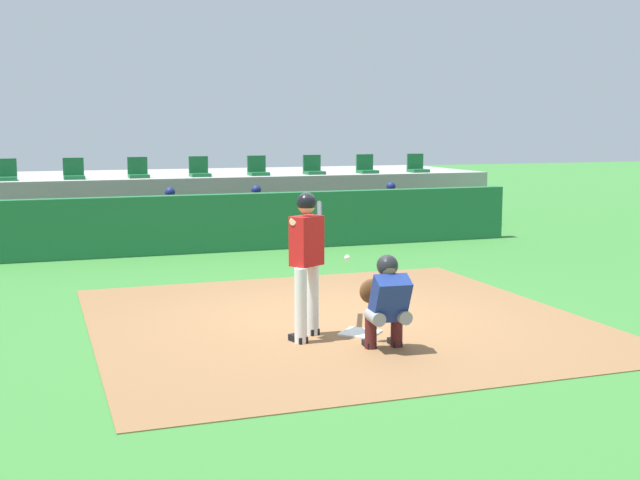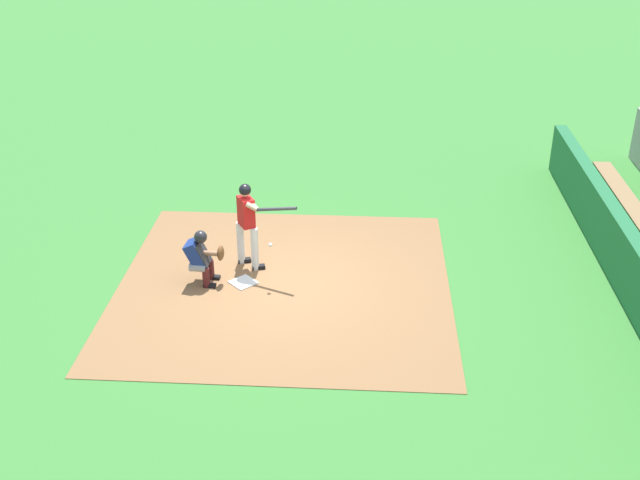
{
  "view_description": "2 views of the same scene",
  "coord_description": "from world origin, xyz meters",
  "px_view_note": "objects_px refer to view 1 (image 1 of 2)",
  "views": [
    {
      "loc": [
        -3.76,
        -9.94,
        2.57
      ],
      "look_at": [
        0.0,
        0.7,
        1.0
      ],
      "focal_mm": 45.54,
      "sensor_mm": 36.0,
      "label": 1
    },
    {
      "loc": [
        13.03,
        1.51,
        7.65
      ],
      "look_at": [
        0.0,
        0.7,
        1.0
      ],
      "focal_mm": 43.75,
      "sensor_mm": 36.0,
      "label": 2
    }
  ],
  "objects_px": {
    "dugout_player_1": "(258,214)",
    "stadium_seat_3": "(138,172)",
    "stadium_seat_6": "(313,169)",
    "stadium_seat_8": "(417,167)",
    "home_plate": "(360,333)",
    "stadium_seat_5": "(258,170)",
    "stadium_seat_2": "(74,173)",
    "batter_at_plate": "(307,255)",
    "stadium_seat_7": "(366,168)",
    "stadium_seat_1": "(6,174)",
    "dugout_player_2": "(393,209)",
    "stadium_seat_4": "(199,171)",
    "dugout_player_0": "(172,217)",
    "catcher_crouched": "(386,299)"
  },
  "relations": [
    {
      "from": "dugout_player_1",
      "to": "stadium_seat_3",
      "type": "relative_size",
      "value": 2.71
    },
    {
      "from": "stadium_seat_6",
      "to": "stadium_seat_8",
      "type": "distance_m",
      "value": 2.89
    },
    {
      "from": "home_plate",
      "to": "stadium_seat_5",
      "type": "xyz_separation_m",
      "value": [
        1.44,
        10.18,
        1.51
      ]
    },
    {
      "from": "stadium_seat_2",
      "to": "stadium_seat_8",
      "type": "xyz_separation_m",
      "value": [
        8.67,
        0.0,
        0.0
      ]
    },
    {
      "from": "batter_at_plate",
      "to": "stadium_seat_2",
      "type": "bearing_deg",
      "value": 102.25
    },
    {
      "from": "home_plate",
      "to": "stadium_seat_7",
      "type": "xyz_separation_m",
      "value": [
        4.33,
        10.18,
        1.51
      ]
    },
    {
      "from": "home_plate",
      "to": "stadium_seat_1",
      "type": "bearing_deg",
      "value": 113.06
    },
    {
      "from": "dugout_player_1",
      "to": "stadium_seat_7",
      "type": "relative_size",
      "value": 2.71
    },
    {
      "from": "home_plate",
      "to": "dugout_player_2",
      "type": "relative_size",
      "value": 0.34
    },
    {
      "from": "stadium_seat_2",
      "to": "stadium_seat_4",
      "type": "height_order",
      "value": "same"
    },
    {
      "from": "stadium_seat_4",
      "to": "stadium_seat_5",
      "type": "distance_m",
      "value": 1.44
    },
    {
      "from": "dugout_player_1",
      "to": "stadium_seat_1",
      "type": "relative_size",
      "value": 2.71
    },
    {
      "from": "stadium_seat_4",
      "to": "stadium_seat_6",
      "type": "height_order",
      "value": "same"
    },
    {
      "from": "batter_at_plate",
      "to": "stadium_seat_6",
      "type": "xyz_separation_m",
      "value": [
        3.57,
        10.15,
        0.5
      ]
    },
    {
      "from": "batter_at_plate",
      "to": "stadium_seat_1",
      "type": "relative_size",
      "value": 3.76
    },
    {
      "from": "home_plate",
      "to": "stadium_seat_6",
      "type": "height_order",
      "value": "stadium_seat_6"
    },
    {
      "from": "home_plate",
      "to": "dugout_player_1",
      "type": "height_order",
      "value": "dugout_player_1"
    },
    {
      "from": "dugout_player_0",
      "to": "stadium_seat_3",
      "type": "height_order",
      "value": "stadium_seat_3"
    },
    {
      "from": "batter_at_plate",
      "to": "stadium_seat_7",
      "type": "distance_m",
      "value": 11.33
    },
    {
      "from": "stadium_seat_1",
      "to": "stadium_seat_3",
      "type": "xyz_separation_m",
      "value": [
        2.89,
        0.0,
        0.0
      ]
    },
    {
      "from": "stadium_seat_1",
      "to": "stadium_seat_6",
      "type": "distance_m",
      "value": 7.22
    },
    {
      "from": "stadium_seat_7",
      "to": "stadium_seat_8",
      "type": "bearing_deg",
      "value": 0.0
    },
    {
      "from": "batter_at_plate",
      "to": "stadium_seat_5",
      "type": "bearing_deg",
      "value": 78.15
    },
    {
      "from": "dugout_player_2",
      "to": "stadium_seat_6",
      "type": "relative_size",
      "value": 2.71
    },
    {
      "from": "dugout_player_1",
      "to": "stadium_seat_3",
      "type": "bearing_deg",
      "value": 138.91
    },
    {
      "from": "catcher_crouched",
      "to": "dugout_player_2",
      "type": "relative_size",
      "value": 1.31
    },
    {
      "from": "batter_at_plate",
      "to": "dugout_player_0",
      "type": "height_order",
      "value": "batter_at_plate"
    },
    {
      "from": "stadium_seat_3",
      "to": "stadium_seat_7",
      "type": "distance_m",
      "value": 5.78
    },
    {
      "from": "dugout_player_2",
      "to": "stadium_seat_8",
      "type": "xyz_separation_m",
      "value": [
        1.61,
        2.03,
        0.86
      ]
    },
    {
      "from": "stadium_seat_2",
      "to": "stadium_seat_6",
      "type": "xyz_separation_m",
      "value": [
        5.78,
        0.0,
        0.0
      ]
    },
    {
      "from": "home_plate",
      "to": "stadium_seat_2",
      "type": "xyz_separation_m",
      "value": [
        -2.89,
        10.18,
        1.51
      ]
    },
    {
      "from": "batter_at_plate",
      "to": "dugout_player_2",
      "type": "relative_size",
      "value": 1.39
    },
    {
      "from": "dugout_player_0",
      "to": "home_plate",
      "type": "bearing_deg",
      "value": -82.87
    },
    {
      "from": "stadium_seat_6",
      "to": "stadium_seat_2",
      "type": "bearing_deg",
      "value": 180.0
    },
    {
      "from": "dugout_player_2",
      "to": "stadium_seat_2",
      "type": "xyz_separation_m",
      "value": [
        -7.05,
        2.03,
        0.86
      ]
    },
    {
      "from": "stadium_seat_2",
      "to": "stadium_seat_8",
      "type": "height_order",
      "value": "same"
    },
    {
      "from": "catcher_crouched",
      "to": "dugout_player_0",
      "type": "height_order",
      "value": "dugout_player_0"
    },
    {
      "from": "stadium_seat_5",
      "to": "dugout_player_0",
      "type": "bearing_deg",
      "value": -140.44
    },
    {
      "from": "stadium_seat_8",
      "to": "stadium_seat_6",
      "type": "bearing_deg",
      "value": 180.0
    },
    {
      "from": "stadium_seat_2",
      "to": "stadium_seat_7",
      "type": "distance_m",
      "value": 7.22
    },
    {
      "from": "dugout_player_0",
      "to": "stadium_seat_4",
      "type": "bearing_deg",
      "value": 63.41
    },
    {
      "from": "stadium_seat_7",
      "to": "stadium_seat_8",
      "type": "distance_m",
      "value": 1.44
    },
    {
      "from": "stadium_seat_5",
      "to": "stadium_seat_1",
      "type": "bearing_deg",
      "value": 180.0
    },
    {
      "from": "stadium_seat_4",
      "to": "stadium_seat_3",
      "type": "bearing_deg",
      "value": 180.0
    },
    {
      "from": "stadium_seat_2",
      "to": "stadium_seat_7",
      "type": "height_order",
      "value": "same"
    },
    {
      "from": "stadium_seat_1",
      "to": "stadium_seat_2",
      "type": "relative_size",
      "value": 1.0
    },
    {
      "from": "dugout_player_2",
      "to": "stadium_seat_2",
      "type": "height_order",
      "value": "stadium_seat_2"
    },
    {
      "from": "stadium_seat_8",
      "to": "catcher_crouched",
      "type": "bearing_deg",
      "value": -117.8
    },
    {
      "from": "catcher_crouched",
      "to": "stadium_seat_3",
      "type": "bearing_deg",
      "value": 97.57
    },
    {
      "from": "dugout_player_0",
      "to": "dugout_player_1",
      "type": "height_order",
      "value": "same"
    }
  ]
}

